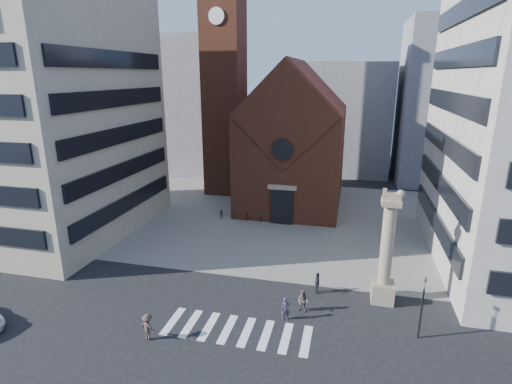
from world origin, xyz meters
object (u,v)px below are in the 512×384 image
traffic_light (422,306)px  pedestrian_0 (286,309)px  pedestrian_2 (317,283)px  lion_column (386,258)px  scooter_0 (221,213)px  pedestrian_1 (303,301)px

traffic_light → pedestrian_0: traffic_light is taller
pedestrian_2 → traffic_light: bearing=-129.3°
lion_column → scooter_0: (-17.32, 14.42, -2.91)m
pedestrian_0 → pedestrian_1: pedestrian_0 is taller
traffic_light → scooter_0: size_ratio=2.26×
lion_column → pedestrian_2: bearing=180.0°
lion_column → traffic_light: size_ratio=2.02×
lion_column → pedestrian_2: size_ratio=5.16×
traffic_light → scooter_0: 26.75m
traffic_light → lion_column: bearing=116.5°
pedestrian_1 → scooter_0: pedestrian_1 is taller
lion_column → scooter_0: lion_column is taller
scooter_0 → lion_column: bearing=-56.5°
traffic_light → pedestrian_2: 8.01m
lion_column → traffic_light: (1.99, -4.00, -1.17)m
pedestrian_0 → pedestrian_1: 1.60m
lion_column → pedestrian_0: lion_column is taller
traffic_light → pedestrian_0: 8.69m
pedestrian_2 → pedestrian_0: bearing=147.4°
pedestrian_0 → pedestrian_1: bearing=32.6°
pedestrian_1 → pedestrian_2: bearing=95.8°
pedestrian_2 → scooter_0: (-12.53, 14.42, -0.29)m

